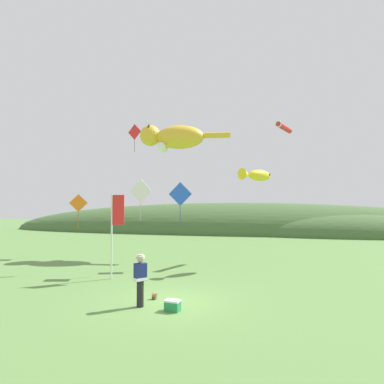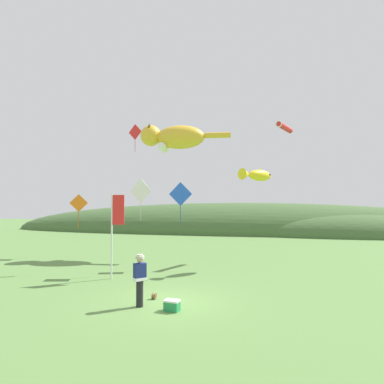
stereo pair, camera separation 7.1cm
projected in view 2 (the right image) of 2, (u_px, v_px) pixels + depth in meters
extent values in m
plane|color=#5B8442|center=(168.00, 302.00, 12.24)|extent=(120.00, 120.00, 0.00)
ellipsoid|color=#426033|center=(239.00, 232.00, 43.38)|extent=(63.43, 12.78, 7.42)
ellipsoid|color=#426033|center=(346.00, 236.00, 37.87)|extent=(26.02, 8.53, 4.95)
cylinder|color=black|center=(140.00, 294.00, 11.67)|extent=(0.24, 0.24, 0.88)
cube|color=navy|center=(140.00, 272.00, 11.69)|extent=(0.45, 0.46, 0.60)
cube|color=white|center=(140.00, 279.00, 11.68)|extent=(0.48, 0.49, 0.10)
sphere|color=tan|center=(140.00, 260.00, 11.71)|extent=(0.20, 0.20, 0.20)
cylinder|color=#B2AD99|center=(140.00, 257.00, 11.71)|extent=(0.30, 0.30, 0.09)
cylinder|color=#B2AD99|center=(140.00, 255.00, 11.71)|extent=(0.20, 0.20, 0.07)
cylinder|color=olive|center=(154.00, 296.00, 12.59)|extent=(0.12, 0.17, 0.17)
cylinder|color=brown|center=(153.00, 296.00, 12.60)|extent=(0.02, 0.23, 0.23)
cylinder|color=brown|center=(156.00, 296.00, 12.57)|extent=(0.02, 0.23, 0.23)
cube|color=#268C4C|center=(172.00, 306.00, 11.19)|extent=(0.52, 0.39, 0.30)
cube|color=white|center=(172.00, 301.00, 11.20)|extent=(0.53, 0.40, 0.06)
cylinder|color=silver|center=(112.00, 236.00, 16.10)|extent=(0.08, 0.08, 3.99)
cube|color=red|center=(118.00, 210.00, 16.08)|extent=(0.60, 0.03, 1.40)
ellipsoid|color=gold|center=(180.00, 137.00, 24.05)|extent=(3.60, 2.12, 1.64)
ellipsoid|color=white|center=(178.00, 141.00, 24.06)|extent=(2.32, 1.19, 0.90)
sphere|color=gold|center=(151.00, 136.00, 24.32)|extent=(1.48, 1.48, 1.48)
cone|color=#503E10|center=(149.00, 127.00, 23.94)|extent=(0.57, 0.57, 0.49)
cone|color=#503E10|center=(152.00, 129.00, 24.74)|extent=(0.57, 0.57, 0.49)
sphere|color=white|center=(162.00, 146.00, 23.68)|extent=(0.59, 0.59, 0.59)
sphere|color=white|center=(165.00, 149.00, 24.67)|extent=(0.59, 0.59, 0.59)
cylinder|color=gold|center=(218.00, 135.00, 23.72)|extent=(1.83, 0.56, 0.39)
ellipsoid|color=yellow|center=(260.00, 175.00, 19.30)|extent=(1.63, 1.83, 0.63)
cone|color=yellow|center=(246.00, 174.00, 18.55)|extent=(0.85, 0.85, 0.63)
cone|color=yellow|center=(260.00, 171.00, 19.35)|extent=(0.41, 0.41, 0.29)
sphere|color=black|center=(269.00, 175.00, 19.51)|extent=(0.15, 0.15, 0.15)
cylinder|color=red|center=(285.00, 127.00, 22.80)|extent=(1.18, 2.40, 0.36)
torus|color=white|center=(279.00, 124.00, 21.78)|extent=(0.43, 0.21, 0.44)
cube|color=red|center=(135.00, 132.00, 25.67)|extent=(1.16, 0.34, 1.20)
cylinder|color=black|center=(135.00, 132.00, 25.68)|extent=(0.78, 0.24, 0.02)
cube|color=maroon|center=(135.00, 146.00, 25.63)|extent=(0.03, 0.02, 0.90)
cube|color=blue|center=(180.00, 194.00, 19.24)|extent=(1.35, 0.07, 1.35)
cylinder|color=black|center=(181.00, 194.00, 19.25)|extent=(0.91, 0.05, 0.02)
cube|color=#1A3E97|center=(180.00, 214.00, 19.20)|extent=(0.03, 0.01, 0.90)
cube|color=white|center=(141.00, 191.00, 17.69)|extent=(1.27, 0.24, 1.28)
cylinder|color=black|center=(141.00, 191.00, 17.70)|extent=(0.85, 0.16, 0.02)
cube|color=#A9A9A9|center=(141.00, 212.00, 17.65)|extent=(0.03, 0.01, 0.90)
cube|color=orange|center=(79.00, 203.00, 18.08)|extent=(0.87, 0.39, 0.94)
cylinder|color=black|center=(79.00, 203.00, 18.09)|extent=(0.59, 0.27, 0.02)
cube|color=#A95011|center=(79.00, 220.00, 18.05)|extent=(0.03, 0.02, 0.90)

